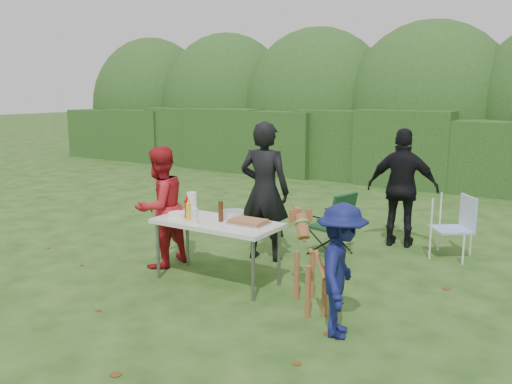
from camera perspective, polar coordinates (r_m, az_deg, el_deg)
The scene contains 20 objects.
ground at distance 6.48m, azimuth -5.95°, elevation -9.65°, with size 80.00×80.00×0.00m, color #1E4211.
hedge_row at distance 13.37m, azimuth 15.70°, elevation 4.40°, with size 22.00×1.40×1.70m, color #23471C.
shrub_backdrop at distance 14.85m, azimuth 17.66°, elevation 7.81°, with size 20.00×2.60×3.20m, color #3D6628.
folding_table at distance 6.35m, azimuth -4.14°, elevation -3.54°, with size 1.50×0.70×0.74m.
person_cook at distance 7.14m, azimuth 0.91°, elevation 0.07°, with size 0.67×0.44×1.85m, color black.
person_red_jacket at distance 7.01m, azimuth -10.07°, elevation -1.57°, with size 0.75×0.59×1.55m, color #B41923.
person_black_puffy at distance 8.05m, azimuth 15.18°, elevation 0.41°, with size 1.00×0.42×1.71m, color black.
child at distance 5.06m, azimuth 8.95°, elevation -8.17°, with size 0.81×0.46×1.25m, color #111651.
dog at distance 5.69m, azimuth 5.75°, elevation -7.63°, with size 0.98×0.39×0.93m, color brown, non-canonical shape.
camping_chair at distance 7.50m, azimuth 7.85°, elevation -3.23°, with size 0.56×0.56×0.90m, color #163B1E, non-canonical shape.
lawn_chair at distance 7.78m, azimuth 19.91°, elevation -3.45°, with size 0.51×0.51×0.86m, color #4377E9, non-canonical shape.
food_tray at distance 6.18m, azimuth -0.82°, elevation -3.31°, with size 0.45×0.30×0.02m, color #B7B7BA.
focaccia_bread at distance 6.17m, azimuth -0.82°, elevation -3.06°, with size 0.40×0.26×0.04m, color #A3643F.
mustard_bottle at distance 6.40m, azimuth -7.12°, elevation -2.06°, with size 0.06×0.06×0.20m, color yellow.
ketchup_bottle at distance 6.50m, azimuth -7.26°, elevation -1.79°, with size 0.06×0.06×0.22m, color #B9000C.
beer_bottle at distance 6.29m, azimuth -3.74°, elevation -2.05°, with size 0.06×0.06×0.24m, color #47230F.
paper_towel_roll at distance 6.76m, azimuth -6.77°, elevation -1.11°, with size 0.12×0.12×0.26m, color white.
cup_stack at distance 6.23m, azimuth -6.49°, elevation -2.51°, with size 0.08×0.08×0.18m, color white.
pasta_bowl at distance 6.43m, azimuth -2.44°, elevation -2.39°, with size 0.26×0.26×0.10m, color silver.
plate_stack at distance 6.60m, azimuth -8.20°, elevation -2.36°, with size 0.24×0.24×0.05m, color white.
Camera 1 is at (3.78, -4.75, 2.26)m, focal length 38.00 mm.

